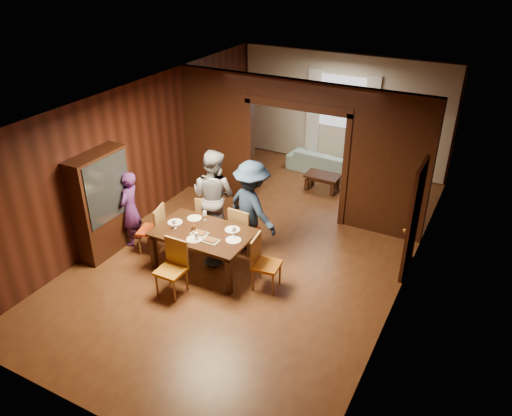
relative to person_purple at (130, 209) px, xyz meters
The scene contains 32 objects.
floor 2.63m from the person_purple, 25.34° to the left, with size 9.00×9.00×0.00m, color #522917.
ceiling 3.31m from the person_purple, 25.34° to the left, with size 5.50×9.00×0.02m, color silver.
room_walls 3.81m from the person_purple, 52.49° to the left, with size 5.52×9.01×2.90m.
person_purple is the anchor object (origin of this frame).
person_grey 1.61m from the person_purple, 33.75° to the left, with size 0.92×0.71×1.89m, color slate.
person_navy 2.36m from the person_purple, 21.47° to the left, with size 1.19×0.68×1.84m, color #1C2C48.
sofa 5.39m from the person_purple, 66.50° to the left, with size 1.91×0.75×0.56m, color #91B9BD.
serving_bowl 1.82m from the person_purple, ahead, with size 0.35×0.35×0.09m, color black.
dining_table 1.74m from the person_purple, ahead, with size 1.73×1.08×0.76m, color black.
coffee_table 4.65m from the person_purple, 57.96° to the left, with size 0.80×0.50×0.40m, color black.
chair_left 0.59m from the person_purple, ahead, with size 0.44×0.44×0.97m, color #D04213, non-canonical shape.
chair_right 2.97m from the person_purple, ahead, with size 0.44×0.44×0.97m, color #C06212, non-canonical shape.
chair_far_l 1.54m from the person_purple, 34.58° to the left, with size 0.44×0.44×0.97m, color orange, non-canonical shape.
chair_far_r 2.23m from the person_purple, 20.17° to the left, with size 0.44×0.44×0.97m, color #EE3C16, non-canonical shape.
chair_near 1.89m from the person_purple, 30.21° to the right, with size 0.44×0.44×0.97m, color orange, non-canonical shape.
hutch 0.55m from the person_purple, 121.21° to the right, with size 0.40×1.20×2.00m, color black.
door_right 5.23m from the person_purple, 17.59° to the left, with size 0.06×0.90×2.10m, color black.
window_far 6.04m from the person_purple, 67.60° to the left, with size 1.20×0.03×1.30m, color silver.
curtain_left 5.71m from the person_purple, 74.45° to the left, with size 0.35×0.06×2.40m, color white.
curtain_right 6.28m from the person_purple, 61.10° to the left, with size 0.35×0.06×2.40m, color white.
plate_left 1.07m from the person_purple, ahead, with size 0.27×0.27×0.01m, color silver.
plate_far_l 1.33m from the person_purple, 11.37° to the left, with size 0.27×0.27×0.01m, color silver.
plate_far_r 2.14m from the person_purple, ahead, with size 0.27×0.27×0.01m, color silver.
plate_right 2.32m from the person_purple, ahead, with size 0.27×0.27×0.01m, color white.
plate_near 1.74m from the person_purple, 11.60° to the right, with size 0.27×0.27×0.01m, color silver.
platter_a 1.70m from the person_purple, ahead, with size 0.30×0.20×0.04m, color gray.
platter_b 2.01m from the person_purple, ahead, with size 0.30×0.20×0.04m, color gray.
wineglass_left 1.21m from the person_purple, ahead, with size 0.08×0.08×0.18m, color white, non-canonical shape.
wineglass_far 1.54m from the person_purple, 11.72° to the left, with size 0.08×0.08×0.18m, color silver, non-canonical shape.
wineglass_right 2.26m from the person_purple, ahead, with size 0.08×0.08×0.18m, color white, non-canonical shape.
tumbler 1.78m from the person_purple, 10.83° to the right, with size 0.07×0.07×0.14m, color silver.
condiment_jar 1.53m from the person_purple, ahead, with size 0.08×0.08×0.11m, color #492711, non-canonical shape.
Camera 1 is at (3.75, -7.36, 5.34)m, focal length 35.00 mm.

